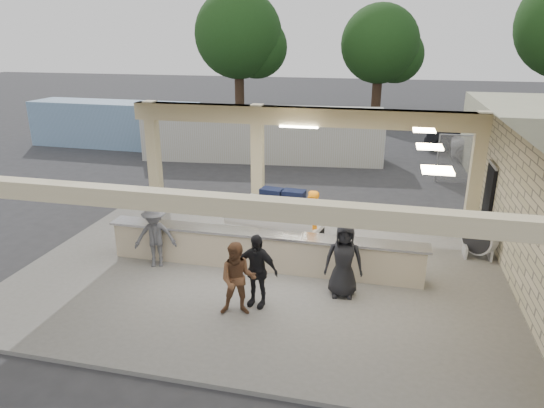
% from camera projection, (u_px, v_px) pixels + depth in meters
% --- Properties ---
extents(ground, '(120.00, 120.00, 0.00)m').
position_uv_depth(ground, '(267.00, 263.00, 13.00)').
color(ground, '#2C2C2F').
rests_on(ground, ground).
extents(pavilion, '(12.01, 10.00, 3.55)m').
position_uv_depth(pavilion, '(280.00, 208.00, 13.12)').
color(pavilion, '#64625D').
rests_on(pavilion, ground).
extents(baggage_counter, '(8.20, 0.58, 0.98)m').
position_uv_depth(baggage_counter, '(262.00, 250.00, 12.35)').
color(baggage_counter, '#BCAA8C').
rests_on(baggage_counter, pavilion).
extents(luggage_cart, '(2.97, 2.19, 1.56)m').
position_uv_depth(luggage_cart, '(276.00, 213.00, 13.93)').
color(luggage_cart, silver).
rests_on(luggage_cart, pavilion).
extents(drum_fan, '(0.90, 0.89, 1.05)m').
position_uv_depth(drum_fan, '(480.00, 238.00, 12.93)').
color(drum_fan, silver).
rests_on(drum_fan, pavilion).
extents(baggage_handler, '(0.49, 0.71, 1.77)m').
position_uv_depth(baggage_handler, '(311.00, 222.00, 13.17)').
color(baggage_handler, orange).
rests_on(baggage_handler, pavilion).
extents(passenger_a, '(0.85, 0.51, 1.64)m').
position_uv_depth(passenger_a, '(238.00, 279.00, 10.19)').
color(passenger_a, brown).
rests_on(passenger_a, pavilion).
extents(passenger_b, '(1.03, 0.51, 1.68)m').
position_uv_depth(passenger_b, '(256.00, 270.00, 10.53)').
color(passenger_b, black).
rests_on(passenger_b, pavilion).
extents(passenger_c, '(1.12, 0.70, 1.63)m').
position_uv_depth(passenger_c, '(155.00, 236.00, 12.36)').
color(passenger_c, '#4A4A4F').
rests_on(passenger_c, pavilion).
extents(passenger_d, '(0.90, 0.44, 1.77)m').
position_uv_depth(passenger_d, '(344.00, 260.00, 10.92)').
color(passenger_d, black).
rests_on(passenger_d, pavilion).
extents(car_white_a, '(5.62, 3.58, 1.48)m').
position_uv_depth(car_white_a, '(511.00, 147.00, 22.98)').
color(car_white_a, silver).
rests_on(car_white_a, ground).
extents(car_dark, '(5.07, 2.70, 1.61)m').
position_uv_depth(car_dark, '(476.00, 137.00, 24.96)').
color(car_dark, black).
rests_on(car_dark, ground).
extents(container_white, '(11.66, 3.40, 2.49)m').
position_uv_depth(container_white, '(263.00, 134.00, 23.49)').
color(container_white, '#BBBBB6').
rests_on(container_white, ground).
extents(container_blue, '(9.26, 2.42, 2.39)m').
position_uv_depth(container_blue, '(115.00, 124.00, 26.38)').
color(container_blue, '#7A9AC3').
rests_on(container_blue, ground).
extents(tree_left, '(6.60, 6.30, 9.00)m').
position_uv_depth(tree_left, '(243.00, 38.00, 35.03)').
color(tree_left, '#382619').
rests_on(tree_left, ground).
extents(tree_mid, '(6.00, 5.60, 8.00)m').
position_uv_depth(tree_mid, '(384.00, 47.00, 34.91)').
color(tree_mid, '#382619').
rests_on(tree_mid, ground).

